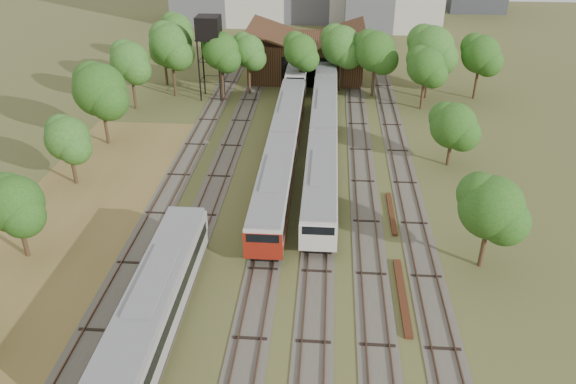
{
  "coord_description": "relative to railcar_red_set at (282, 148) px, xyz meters",
  "views": [
    {
      "loc": [
        2.37,
        -22.96,
        25.3
      ],
      "look_at": [
        -0.69,
        17.92,
        2.5
      ],
      "focal_mm": 35.0,
      "sensor_mm": 36.0,
      "label": 1
    }
  ],
  "objects": [
    {
      "name": "railcar_rear",
      "position": [
        0.0,
        28.06,
        -0.07
      ],
      "size": [
        2.81,
        16.08,
        3.48
      ],
      "color": "black",
      "rests_on": "ground"
    },
    {
      "name": "rail_pile_near",
      "position": [
        10.0,
        -19.88,
        -1.77
      ],
      "size": [
        0.55,
        8.2,
        0.27
      ],
      "primitive_type": "cube",
      "color": "#4F2816",
      "rests_on": "ground"
    },
    {
      "name": "tree_band_right",
      "position": [
        16.33,
        0.99,
        3.04
      ],
      "size": [
        5.17,
        37.8,
        7.8
      ],
      "color": "#382616",
      "rests_on": "ground"
    },
    {
      "name": "tree_band_left",
      "position": [
        -18.65,
        -4.9,
        3.28
      ],
      "size": [
        8.03,
        75.12,
        8.92
      ],
      "color": "#382616",
      "rests_on": "ground"
    },
    {
      "name": "maintenance_shed",
      "position": [
        1.0,
        30.1,
        1.01
      ],
      "size": [
        16.45,
        11.55,
        7.58
      ],
      "color": "#331912",
      "rests_on": "ground"
    },
    {
      "name": "dry_grass_patch",
      "position": [
        -16.0,
        -19.87,
        -1.89
      ],
      "size": [
        14.0,
        60.0,
        0.04
      ],
      "primitive_type": "cube",
      "color": "brown",
      "rests_on": "ground"
    },
    {
      "name": "tracks",
      "position": [
        1.33,
        -2.87,
        -1.86
      ],
      "size": [
        24.6,
        80.0,
        0.19
      ],
      "color": "#4C473D",
      "rests_on": "ground"
    },
    {
      "name": "railcar_red_set",
      "position": [
        0.0,
        0.0,
        0.0
      ],
      "size": [
        2.92,
        34.57,
        3.6
      ],
      "color": "black",
      "rests_on": "ground"
    },
    {
      "name": "railcar_green_set",
      "position": [
        4.0,
        10.06,
        0.0
      ],
      "size": [
        2.92,
        52.08,
        3.61
      ],
      "color": "black",
      "rests_on": "ground"
    },
    {
      "name": "old_grey_coach",
      "position": [
        -6.0,
        -23.87,
        0.13
      ],
      "size": [
        3.01,
        18.0,
        3.73
      ],
      "color": "black",
      "rests_on": "ground"
    },
    {
      "name": "tree_band_far",
      "position": [
        4.22,
        21.46,
        4.35
      ],
      "size": [
        44.85,
        9.39,
        9.59
      ],
      "color": "#382616",
      "rests_on": "ground"
    },
    {
      "name": "rail_pile_far",
      "position": [
        10.2,
        -8.75,
        -1.79
      ],
      "size": [
        0.43,
        6.93,
        0.23
      ],
      "primitive_type": "cube",
      "color": "#4F2816",
      "rests_on": "ground"
    },
    {
      "name": "water_tower",
      "position": [
        -10.92,
        19.63,
        7.03
      ],
      "size": [
        3.06,
        3.06,
        10.6
      ],
      "color": "black",
      "rests_on": "ground"
    },
    {
      "name": "ground",
      "position": [
        2.0,
        -27.87,
        -1.91
      ],
      "size": [
        240.0,
        240.0,
        0.0
      ],
      "primitive_type": "plane",
      "color": "#475123",
      "rests_on": "ground"
    }
  ]
}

